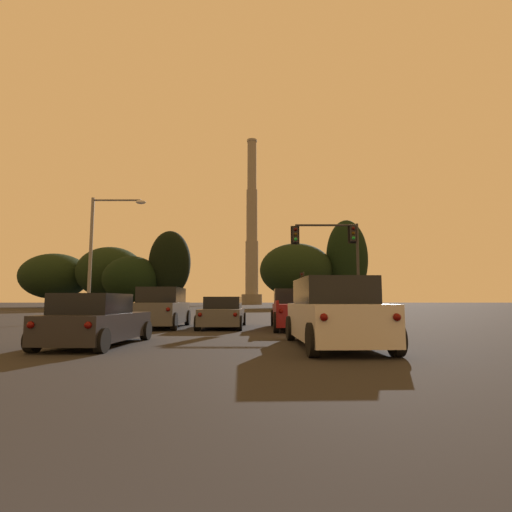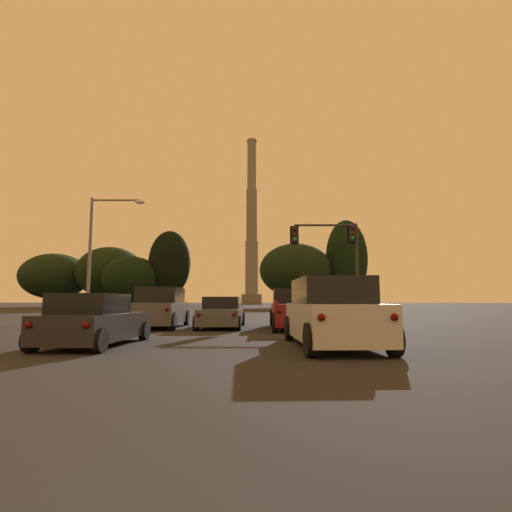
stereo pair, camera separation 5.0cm
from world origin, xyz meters
TOP-DOWN VIEW (x-y plane):
  - pickup_truck_right_lane_front at (3.12, 18.21)m, footprint 2.26×5.53m
  - sedan_center_lane_front at (-0.23, 18.74)m, footprint 2.04×4.72m
  - suv_right_lane_second at (3.42, 10.90)m, footprint 2.29×4.97m
  - hatchback_left_lane_second at (-3.14, 11.18)m, footprint 2.09×4.18m
  - suv_left_lane_front at (-3.12, 18.78)m, footprint 2.20×4.94m
  - traffic_light_far_right at (8.33, 59.74)m, footprint 0.78×0.50m
  - traffic_light_overhead_right at (6.59, 25.97)m, footprint 4.58×0.50m
  - street_lamp at (-8.33, 24.38)m, footprint 3.43×0.36m
  - smokestack at (-0.10, 133.39)m, footprint 6.84×6.84m
  - treeline_far_left at (-39.02, 79.68)m, footprint 13.45×12.11m
  - treeline_far_right at (-20.98, 71.24)m, footprint 10.18×9.16m
  - treeline_center_left at (17.82, 71.81)m, footprint 7.46×6.71m
  - treeline_left_mid at (-27.36, 78.14)m, footprint 13.04×11.73m
  - treeline_right_mid at (-14.42, 72.26)m, footprint 7.57×6.81m
  - treeline_center_right at (8.65, 72.53)m, footprint 13.29×11.96m

SIDE VIEW (x-z plane):
  - hatchback_left_lane_second at x=-3.14m, z-range -0.05..1.38m
  - sedan_center_lane_front at x=-0.23m, z-range -0.05..1.38m
  - pickup_truck_right_lane_front at x=3.12m, z-range -0.11..1.71m
  - suv_right_lane_second at x=3.42m, z-range -0.03..1.83m
  - suv_left_lane_front at x=-3.12m, z-range -0.03..1.83m
  - traffic_light_far_right at x=8.33m, z-range 0.88..6.45m
  - street_lamp at x=-8.33m, z-range 0.96..8.63m
  - traffic_light_overhead_right at x=6.59m, z-range 1.64..7.97m
  - treeline_far_right at x=-20.98m, z-range 0.49..9.73m
  - treeline_far_left at x=-39.02m, z-range 0.81..11.50m
  - treeline_left_mid at x=-27.36m, z-range 0.90..12.72m
  - treeline_center_right at x=8.65m, z-range 0.96..12.67m
  - treeline_right_mid at x=-14.42m, z-range 1.05..15.06m
  - treeline_center_left at x=17.82m, z-range 0.92..16.86m
  - smokestack at x=-0.10m, z-range -6.19..50.84m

